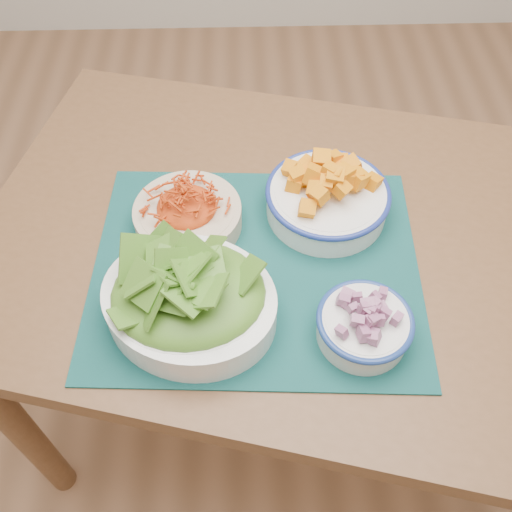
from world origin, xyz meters
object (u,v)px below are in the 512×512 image
at_px(lettuce_bowl, 189,296).
at_px(onion_bowl, 365,323).
at_px(squash_bowl, 328,193).
at_px(carrot_bowl, 187,211).
at_px(placemat, 256,267).
at_px(table, 298,268).

height_order(lettuce_bowl, onion_bowl, lettuce_bowl).
bearing_deg(squash_bowl, carrot_bowl, -174.53).
distance_m(placemat, squash_bowl, 0.19).
relative_size(carrot_bowl, onion_bowl, 1.33).
distance_m(table, onion_bowl, 0.27).
height_order(table, lettuce_bowl, lettuce_bowl).
bearing_deg(onion_bowl, table, 109.80).
xyz_separation_m(carrot_bowl, lettuce_bowl, (0.01, -0.19, 0.02)).
distance_m(table, placemat, 0.15).
height_order(placemat, onion_bowl, onion_bowl).
xyz_separation_m(placemat, squash_bowl, (0.13, 0.12, 0.05)).
xyz_separation_m(placemat, lettuce_bowl, (-0.11, -0.09, 0.06)).
relative_size(squash_bowl, onion_bowl, 1.57).
bearing_deg(lettuce_bowl, table, 62.74).
bearing_deg(squash_bowl, table, -133.43).
relative_size(placemat, lettuce_bowl, 1.61).
bearing_deg(squash_bowl, lettuce_bowl, -137.88).
bearing_deg(onion_bowl, carrot_bowl, 139.59).
relative_size(carrot_bowl, squash_bowl, 0.84).
bearing_deg(carrot_bowl, placemat, -39.84).
xyz_separation_m(placemat, carrot_bowl, (-0.12, 0.10, 0.04)).
distance_m(carrot_bowl, lettuce_bowl, 0.19).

